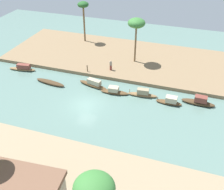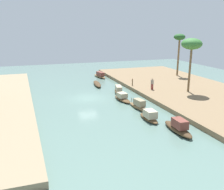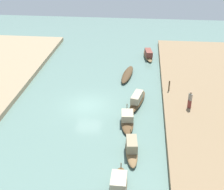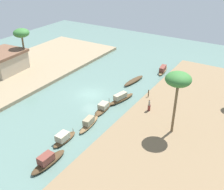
{
  "view_description": "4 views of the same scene",
  "coord_description": "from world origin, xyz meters",
  "px_view_note": "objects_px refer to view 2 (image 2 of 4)",
  "views": [
    {
      "loc": [
        -13.23,
        27.97,
        22.13
      ],
      "look_at": [
        -2.88,
        -2.83,
        0.49
      ],
      "focal_mm": 44.26,
      "sensor_mm": 36.0,
      "label": 1
    },
    {
      "loc": [
        -34.79,
        8.43,
        9.75
      ],
      "look_at": [
        -1.6,
        -3.02,
        0.56
      ],
      "focal_mm": 42.68,
      "sensor_mm": 36.0,
      "label": 2
    },
    {
      "loc": [
        -26.22,
        -5.17,
        15.3
      ],
      "look_at": [
        0.2,
        -2.38,
        1.19
      ],
      "focal_mm": 49.62,
      "sensor_mm": 36.0,
      "label": 3
    },
    {
      "loc": [
        -29.55,
        -22.05,
        19.68
      ],
      "look_at": [
        -0.07,
        -3.82,
        1.05
      ],
      "focal_mm": 44.22,
      "sensor_mm": 36.0,
      "label": 4
    }
  ],
  "objects_px": {
    "sampan_with_tall_canopy": "(122,98)",
    "person_on_near_bank": "(152,85)",
    "sampan_foreground": "(118,91)",
    "palm_tree_left_near": "(192,45)",
    "palm_tree_left_far": "(179,40)",
    "sampan_upstream_small": "(100,75)",
    "sampan_open_hull": "(149,116)",
    "mooring_post": "(132,82)",
    "sampan_with_red_awning": "(178,127)",
    "sampan_midstream": "(97,84)",
    "sampan_downstream_large": "(139,105)"
  },
  "relations": [
    {
      "from": "sampan_with_red_awning",
      "to": "sampan_upstream_small",
      "type": "xyz_separation_m",
      "value": [
        28.5,
        -0.77,
        -0.04
      ]
    },
    {
      "from": "sampan_upstream_small",
      "to": "palm_tree_left_near",
      "type": "bearing_deg",
      "value": -162.85
    },
    {
      "from": "mooring_post",
      "to": "sampan_midstream",
      "type": "bearing_deg",
      "value": 47.24
    },
    {
      "from": "sampan_midstream",
      "to": "mooring_post",
      "type": "height_order",
      "value": "mooring_post"
    },
    {
      "from": "sampan_with_tall_canopy",
      "to": "sampan_with_red_awning",
      "type": "bearing_deg",
      "value": -179.53
    },
    {
      "from": "palm_tree_left_far",
      "to": "sampan_with_red_awning",
      "type": "bearing_deg",
      "value": 147.84
    },
    {
      "from": "sampan_with_tall_canopy",
      "to": "person_on_near_bank",
      "type": "xyz_separation_m",
      "value": [
        2.45,
        -5.68,
        0.88
      ]
    },
    {
      "from": "sampan_with_tall_canopy",
      "to": "person_on_near_bank",
      "type": "height_order",
      "value": "person_on_near_bank"
    },
    {
      "from": "sampan_with_tall_canopy",
      "to": "mooring_post",
      "type": "bearing_deg",
      "value": -38.78
    },
    {
      "from": "sampan_foreground",
      "to": "sampan_upstream_small",
      "type": "bearing_deg",
      "value": 8.6
    },
    {
      "from": "sampan_midstream",
      "to": "sampan_upstream_small",
      "type": "relative_size",
      "value": 1.1
    },
    {
      "from": "sampan_downstream_large",
      "to": "mooring_post",
      "type": "xyz_separation_m",
      "value": [
        9.97,
        -3.4,
        0.65
      ]
    },
    {
      "from": "sampan_upstream_small",
      "to": "palm_tree_left_near",
      "type": "height_order",
      "value": "palm_tree_left_near"
    },
    {
      "from": "sampan_upstream_small",
      "to": "palm_tree_left_near",
      "type": "distance_m",
      "value": 20.09
    },
    {
      "from": "sampan_midstream",
      "to": "sampan_with_red_awning",
      "type": "height_order",
      "value": "sampan_with_red_awning"
    },
    {
      "from": "sampan_with_tall_canopy",
      "to": "sampan_midstream",
      "type": "bearing_deg",
      "value": -1.16
    },
    {
      "from": "palm_tree_left_far",
      "to": "sampan_upstream_small",
      "type": "bearing_deg",
      "value": 68.71
    },
    {
      "from": "palm_tree_left_near",
      "to": "palm_tree_left_far",
      "type": "relative_size",
      "value": 0.97
    },
    {
      "from": "sampan_with_red_awning",
      "to": "sampan_midstream",
      "type": "bearing_deg",
      "value": 6.61
    },
    {
      "from": "sampan_with_red_awning",
      "to": "person_on_near_bank",
      "type": "relative_size",
      "value": 2.71
    },
    {
      "from": "sampan_midstream",
      "to": "sampan_with_red_awning",
      "type": "distance_m",
      "value": 22.07
    },
    {
      "from": "sampan_upstream_small",
      "to": "mooring_post",
      "type": "height_order",
      "value": "mooring_post"
    },
    {
      "from": "sampan_midstream",
      "to": "sampan_with_tall_canopy",
      "type": "xyz_separation_m",
      "value": [
        -10.12,
        -0.61,
        0.12
      ]
    },
    {
      "from": "sampan_midstream",
      "to": "palm_tree_left_far",
      "type": "height_order",
      "value": "palm_tree_left_far"
    },
    {
      "from": "sampan_with_red_awning",
      "to": "sampan_upstream_small",
      "type": "distance_m",
      "value": 28.52
    },
    {
      "from": "sampan_midstream",
      "to": "mooring_post",
      "type": "bearing_deg",
      "value": -125.41
    },
    {
      "from": "sampan_with_red_awning",
      "to": "palm_tree_left_far",
      "type": "xyz_separation_m",
      "value": [
        23.14,
        -14.54,
        6.76
      ]
    },
    {
      "from": "sampan_with_red_awning",
      "to": "sampan_with_tall_canopy",
      "type": "height_order",
      "value": "sampan_with_red_awning"
    },
    {
      "from": "mooring_post",
      "to": "palm_tree_left_near",
      "type": "relative_size",
      "value": 0.15
    },
    {
      "from": "sampan_downstream_large",
      "to": "sampan_with_tall_canopy",
      "type": "relative_size",
      "value": 1.03
    },
    {
      "from": "sampan_open_hull",
      "to": "palm_tree_left_far",
      "type": "height_order",
      "value": "palm_tree_left_far"
    },
    {
      "from": "sampan_with_red_awning",
      "to": "sampan_upstream_small",
      "type": "relative_size",
      "value": 0.97
    },
    {
      "from": "sampan_with_tall_canopy",
      "to": "mooring_post",
      "type": "height_order",
      "value": "mooring_post"
    },
    {
      "from": "sampan_foreground",
      "to": "sampan_with_tall_canopy",
      "type": "height_order",
      "value": "sampan_foreground"
    },
    {
      "from": "sampan_with_red_awning",
      "to": "sampan_with_tall_canopy",
      "type": "bearing_deg",
      "value": 7.35
    },
    {
      "from": "sampan_open_hull",
      "to": "palm_tree_left_far",
      "type": "bearing_deg",
      "value": -38.69
    },
    {
      "from": "sampan_foreground",
      "to": "palm_tree_left_near",
      "type": "height_order",
      "value": "palm_tree_left_near"
    },
    {
      "from": "sampan_downstream_large",
      "to": "mooring_post",
      "type": "relative_size",
      "value": 3.96
    },
    {
      "from": "sampan_open_hull",
      "to": "sampan_with_tall_canopy",
      "type": "relative_size",
      "value": 0.85
    },
    {
      "from": "mooring_post",
      "to": "sampan_upstream_small",
      "type": "bearing_deg",
      "value": 11.34
    },
    {
      "from": "sampan_foreground",
      "to": "sampan_upstream_small",
      "type": "height_order",
      "value": "sampan_foreground"
    },
    {
      "from": "person_on_near_bank",
      "to": "sampan_foreground",
      "type": "bearing_deg",
      "value": -121.92
    },
    {
      "from": "sampan_foreground",
      "to": "sampan_midstream",
      "type": "height_order",
      "value": "sampan_foreground"
    },
    {
      "from": "sampan_foreground",
      "to": "sampan_with_red_awning",
      "type": "distance_m",
      "value": 15.44
    },
    {
      "from": "sampan_foreground",
      "to": "person_on_near_bank",
      "type": "relative_size",
      "value": 2.91
    },
    {
      "from": "sampan_open_hull",
      "to": "sampan_with_red_awning",
      "type": "bearing_deg",
      "value": -163.11
    },
    {
      "from": "sampan_midstream",
      "to": "palm_tree_left_near",
      "type": "relative_size",
      "value": 0.69
    },
    {
      "from": "sampan_midstream",
      "to": "sampan_upstream_small",
      "type": "xyz_separation_m",
      "value": [
        6.5,
        -2.44,
        0.17
      ]
    },
    {
      "from": "sampan_foreground",
      "to": "sampan_upstream_small",
      "type": "relative_size",
      "value": 1.05
    },
    {
      "from": "sampan_with_red_awning",
      "to": "person_on_near_bank",
      "type": "xyz_separation_m",
      "value": [
        14.33,
        -4.62,
        0.79
      ]
    }
  ]
}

